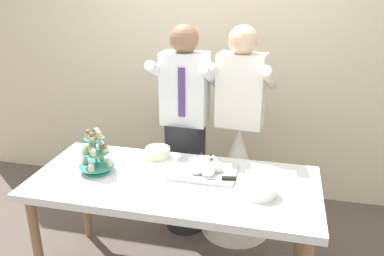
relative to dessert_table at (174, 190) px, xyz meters
name	(u,v)px	position (x,y,z in m)	size (l,w,h in m)	color
rear_wall	(215,39)	(0.00, 1.38, 0.75)	(5.20, 0.10, 2.90)	beige
dessert_table	(174,190)	(0.00, 0.00, 0.00)	(1.80, 0.80, 0.78)	silver
cupcake_stand	(96,154)	(-0.52, -0.01, 0.20)	(0.23, 0.23, 0.31)	teal
main_cake_tray	(204,168)	(0.17, 0.13, 0.12)	(0.43, 0.31, 0.13)	silver
plate_stack	(260,189)	(0.54, -0.06, 0.11)	(0.20, 0.19, 0.08)	white
round_cake	(158,153)	(-0.19, 0.28, 0.11)	(0.24, 0.24, 0.08)	white
person_groom	(185,144)	(-0.09, 0.63, 0.05)	(0.48, 0.50, 1.66)	#232328
person_bride	(237,165)	(0.32, 0.68, -0.12)	(0.56, 0.56, 1.66)	white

